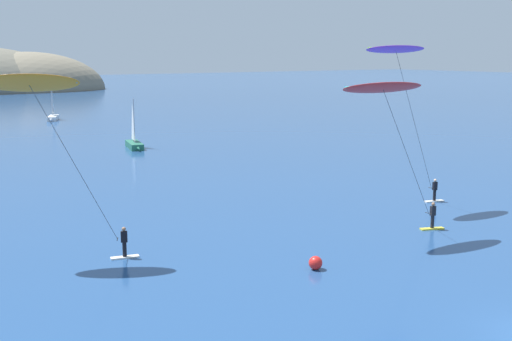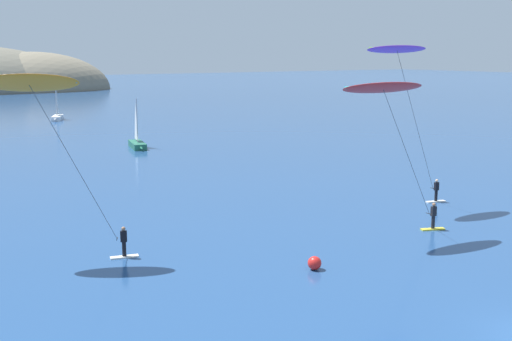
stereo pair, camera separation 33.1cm
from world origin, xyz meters
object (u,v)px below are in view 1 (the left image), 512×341
object	(u,v)px
sailboat_far	(53,116)
sailboat_near	(135,143)
kitesurfer_purple	(399,62)
marker_buoy	(316,263)
kitesurfer_orange	(36,95)
kitesurfer_red	(387,99)

from	to	relation	value
sailboat_far	sailboat_near	bearing A→B (deg)	-92.21
kitesurfer_purple	marker_buoy	xyz separation A→B (m)	(-12.86, -7.15, -9.81)
marker_buoy	sailboat_near	bearing A→B (deg)	78.34
kitesurfer_orange	sailboat_near	bearing A→B (deg)	60.34
sailboat_near	marker_buoy	xyz separation A→B (m)	(-9.10, -44.13, -0.29)
kitesurfer_purple	sailboat_near	bearing A→B (deg)	95.81
kitesurfer_purple	sailboat_far	bearing A→B (deg)	91.82
kitesurfer_red	kitesurfer_purple	bearing A→B (deg)	39.48
sailboat_near	kitesurfer_red	xyz separation A→B (m)	(-2.27, -41.94, 7.59)
sailboat_near	kitesurfer_purple	bearing A→B (deg)	-84.19
sailboat_far	kitesurfer_purple	bearing A→B (deg)	-88.18
sailboat_far	kitesurfer_red	xyz separation A→B (m)	(-3.69, -78.64, 7.59)
kitesurfer_red	marker_buoy	distance (m)	10.66
sailboat_far	marker_buoy	xyz separation A→B (m)	(-10.52, -80.83, -0.29)
kitesurfer_red	kitesurfer_orange	distance (m)	19.02
kitesurfer_orange	marker_buoy	bearing A→B (deg)	-39.03
sailboat_far	kitesurfer_orange	size ratio (longest dim) A/B	0.59
sailboat_near	marker_buoy	distance (m)	45.06
sailboat_near	kitesurfer_orange	xyz separation A→B (m)	(-20.07, -35.24, 8.05)
kitesurfer_orange	kitesurfer_red	bearing A→B (deg)	-20.64
kitesurfer_red	marker_buoy	bearing A→B (deg)	-162.28
sailboat_far	marker_buoy	bearing A→B (deg)	-97.42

